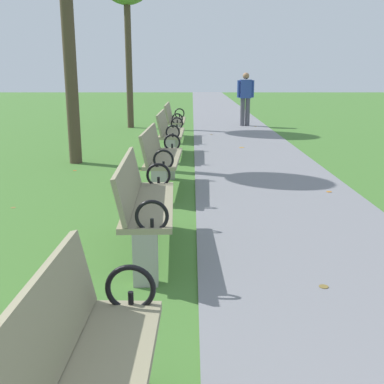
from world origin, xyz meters
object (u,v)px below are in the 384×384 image
Objects in this scene: park_bench_5 at (170,133)px; park_bench_6 at (174,120)px; park_bench_3 at (144,203)px; park_bench_4 at (161,157)px; pedestrian_walking at (246,96)px.

park_bench_5 is 2.50m from park_bench_6.
park_bench_5 is (-0.00, 5.27, 0.00)m from park_bench_3.
park_bench_5 is at bearing -90.00° from park_bench_6.
park_bench_6 is at bearing 90.00° from park_bench_4.
pedestrian_walking is (2.11, 8.25, 0.44)m from park_bench_4.
park_bench_3 is at bearing -101.15° from pedestrian_walking.
park_bench_6 is at bearing 90.00° from park_bench_3.
pedestrian_walking is at bearing 68.76° from park_bench_5.
park_bench_3 is 2.45m from park_bench_4.
pedestrian_walking is at bearing 78.85° from park_bench_3.
park_bench_4 is at bearing -90.00° from park_bench_6.
park_bench_4 is 1.01× the size of park_bench_6.
park_bench_5 is at bearing 90.00° from park_bench_4.
pedestrian_walking is (2.11, 10.70, 0.44)m from park_bench_3.
pedestrian_walking reaches higher than park_bench_4.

